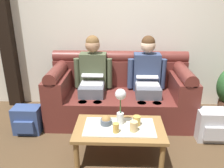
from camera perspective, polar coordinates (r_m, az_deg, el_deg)
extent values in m
cube|color=silver|center=(3.66, 2.14, 16.65)|extent=(6.00, 0.12, 2.90)
cube|color=black|center=(3.95, -25.41, 15.06)|extent=(0.20, 0.20, 2.90)
cube|color=maroon|center=(3.40, 1.87, -5.48)|extent=(2.03, 0.88, 0.42)
cube|color=maroon|center=(3.55, 1.96, 2.84)|extent=(2.03, 0.22, 0.40)
cylinder|color=maroon|center=(3.48, 2.02, 6.82)|extent=(2.03, 0.18, 0.18)
cube|color=maroon|center=(3.37, -13.06, 0.21)|extent=(0.28, 0.88, 0.28)
cylinder|color=maroon|center=(3.31, -13.32, 3.21)|extent=(0.18, 0.88, 0.18)
cube|color=maroon|center=(3.38, 16.93, -0.14)|extent=(0.28, 0.88, 0.28)
cylinder|color=maroon|center=(3.32, 17.26, 2.84)|extent=(0.18, 0.88, 0.18)
cube|color=#595B66|center=(3.25, -5.00, -1.33)|extent=(0.34, 0.40, 0.15)
cylinder|color=#595B66|center=(3.15, -7.21, -7.89)|extent=(0.12, 0.12, 0.42)
cylinder|color=#595B66|center=(3.13, -3.55, -8.00)|extent=(0.12, 0.12, 0.42)
cube|color=#475138|center=(3.41, -4.64, 3.24)|extent=(0.38, 0.22, 0.54)
cylinder|color=#475138|center=(3.41, -8.64, 2.73)|extent=(0.09, 0.09, 0.44)
cylinder|color=#475138|center=(3.36, -0.71, 2.67)|extent=(0.09, 0.09, 0.44)
sphere|color=tan|center=(3.29, -4.88, 9.70)|extent=(0.21, 0.21, 0.21)
sphere|color=brown|center=(3.28, -4.90, 10.38)|extent=(0.19, 0.19, 0.19)
cube|color=silver|center=(3.24, -5.01, 0.17)|extent=(0.31, 0.22, 0.02)
cube|color=silver|center=(3.33, -4.80, 2.76)|extent=(0.31, 0.21, 0.07)
cube|color=black|center=(3.32, -4.81, 2.67)|extent=(0.27, 0.18, 0.05)
cube|color=#595B66|center=(3.25, 8.86, -1.49)|extent=(0.34, 0.40, 0.15)
cylinder|color=#595B66|center=(3.13, 7.26, -8.12)|extent=(0.12, 0.12, 0.42)
cylinder|color=#595B66|center=(3.16, 10.92, -8.10)|extent=(0.12, 0.12, 0.42)
cube|color=navy|center=(3.41, 8.59, 3.08)|extent=(0.38, 0.22, 0.54)
cylinder|color=navy|center=(3.36, 4.66, 2.61)|extent=(0.09, 0.09, 0.44)
cylinder|color=navy|center=(3.41, 12.56, 2.47)|extent=(0.09, 0.09, 0.44)
sphere|color=beige|center=(3.29, 9.00, 9.53)|extent=(0.21, 0.21, 0.21)
sphere|color=#472D19|center=(3.29, 9.04, 10.21)|extent=(0.19, 0.19, 0.19)
cube|color=silver|center=(3.24, 8.90, 0.00)|extent=(0.31, 0.22, 0.02)
cube|color=silver|center=(3.35, 8.71, 2.59)|extent=(0.31, 0.20, 0.10)
cube|color=black|center=(3.34, 8.72, 2.48)|extent=(0.27, 0.17, 0.08)
cube|color=olive|center=(2.55, 1.86, -11.14)|extent=(0.98, 0.56, 0.04)
cube|color=beige|center=(2.53, 1.86, -10.68)|extent=(0.77, 0.39, 0.01)
cylinder|color=olive|center=(2.51, -8.83, -17.41)|extent=(0.06, 0.06, 0.35)
cylinder|color=olive|center=(2.51, 12.40, -17.64)|extent=(0.06, 0.06, 0.35)
cylinder|color=olive|center=(2.88, -7.18, -11.73)|extent=(0.06, 0.06, 0.35)
cylinder|color=olive|center=(2.88, 10.83, -11.93)|extent=(0.06, 0.06, 0.35)
cylinder|color=silver|center=(2.56, 2.07, -8.52)|extent=(0.08, 0.08, 0.13)
cylinder|color=#3D7538|center=(2.49, 2.11, -5.39)|extent=(0.01, 0.01, 0.18)
sphere|color=silver|center=(2.43, 2.15, -2.57)|extent=(0.12, 0.12, 0.12)
cylinder|color=#4C5666|center=(2.56, -1.48, -9.39)|extent=(0.13, 0.13, 0.06)
sphere|color=olive|center=(2.55, -1.49, -8.98)|extent=(0.10, 0.10, 0.10)
cylinder|color=gold|center=(2.55, 6.20, -9.08)|extent=(0.08, 0.08, 0.11)
cylinder|color=#DBB77A|center=(2.44, 5.44, -10.43)|extent=(0.08, 0.08, 0.11)
cylinder|color=gold|center=(2.41, 0.98, -10.88)|extent=(0.06, 0.06, 0.10)
cube|color=#33477A|center=(3.29, -20.33, -8.34)|extent=(0.35, 0.23, 0.37)
cube|color=#33477A|center=(3.21, -21.10, -10.06)|extent=(0.25, 0.05, 0.17)
cube|color=#B7B7BC|center=(3.21, 23.39, -9.27)|extent=(0.36, 0.26, 0.40)
cube|color=#B7B7BC|center=(3.11, 24.23, -11.25)|extent=(0.25, 0.05, 0.18)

